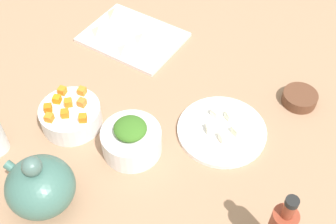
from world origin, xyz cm
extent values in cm
cube|color=#9C7558|center=(0.00, 0.00, 1.50)|extent=(190.00, 190.00, 3.00)
cube|color=silver|center=(25.65, -24.76, 3.50)|extent=(29.92, 23.48, 1.00)
cylinder|color=white|center=(-12.75, -4.38, 3.60)|extent=(22.03, 22.03, 1.20)
cylinder|color=white|center=(3.89, 10.70, 6.23)|extent=(14.10, 14.10, 6.46)
cylinder|color=white|center=(21.37, 11.02, 5.81)|extent=(14.99, 14.99, 5.62)
cylinder|color=brown|center=(-26.39, -23.41, 4.52)|extent=(9.00, 9.00, 3.03)
ellipsoid|color=#3F695E|center=(13.05, 31.55, 8.86)|extent=(14.72, 14.36, 11.73)
sphere|color=#49665F|center=(13.05, 31.55, 16.38)|extent=(4.12, 4.12, 4.12)
cylinder|color=#3F695E|center=(19.31, 31.55, 10.33)|extent=(5.38, 2.00, 3.93)
cylinder|color=brown|center=(-33.87, 18.76, 20.03)|extent=(2.16, 2.16, 3.93)
cylinder|color=black|center=(-33.87, 18.76, 22.59)|extent=(2.40, 2.40, 1.20)
cube|color=orange|center=(22.07, 10.10, 9.52)|extent=(2.54, 2.54, 1.80)
cube|color=orange|center=(21.49, 5.33, 9.52)|extent=(2.02, 2.02, 1.80)
cube|color=orange|center=(25.29, 13.87, 9.52)|extent=(2.53, 2.53, 1.80)
cube|color=orange|center=(19.20, 8.50, 9.52)|extent=(1.96, 1.96, 1.80)
cube|color=orange|center=(23.10, 16.13, 9.52)|extent=(2.18, 2.18, 1.80)
cube|color=orange|center=(25.89, 7.59, 9.52)|extent=(2.04, 2.04, 1.80)
cube|color=orange|center=(16.05, 12.43, 9.52)|extent=(2.48, 2.48, 1.80)
cube|color=orange|center=(20.64, 13.32, 9.52)|extent=(2.52, 2.52, 1.80)
cube|color=orange|center=(25.20, 10.54, 9.52)|extent=(2.28, 2.28, 1.80)
ellipsoid|color=#396C22|center=(3.89, 10.70, 10.95)|extent=(10.52, 10.44, 3.00)
cube|color=#E7EDCB|center=(-16.47, -4.87, 5.30)|extent=(3.00, 3.00, 2.20)
cube|color=#E6ECCA|center=(-13.02, -8.66, 5.30)|extent=(3.09, 3.09, 2.20)
cube|color=#EBE8CD|center=(-10.48, -2.46, 5.30)|extent=(3.08, 3.08, 2.20)
cube|color=white|center=(-9.55, -7.79, 5.30)|extent=(2.80, 2.80, 2.20)
cube|color=white|center=(-14.43, -1.53, 5.30)|extent=(3.10, 3.10, 2.20)
pyramid|color=beige|center=(28.59, -27.10, 5.56)|extent=(7.45, 7.48, 3.11)
pyramid|color=beige|center=(35.63, -30.85, 5.58)|extent=(5.72, 5.30, 3.16)
pyramid|color=beige|center=(16.06, -24.10, 5.50)|extent=(7.96, 7.90, 2.99)
pyramid|color=beige|center=(23.98, -18.63, 5.10)|extent=(5.19, 5.65, 2.20)
pyramid|color=beige|center=(35.27, -21.56, 5.28)|extent=(5.18, 5.01, 2.55)
pyramid|color=beige|center=(21.93, -24.99, 5.23)|extent=(5.20, 5.75, 2.46)
camera|label=1|loc=(-32.74, 59.94, 86.22)|focal=45.79mm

